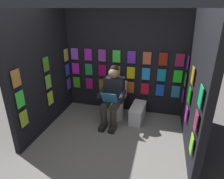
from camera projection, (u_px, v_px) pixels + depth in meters
ground_plane at (96, 170)px, 2.91m from camera, size 30.00×30.00×0.00m
display_wall_back at (124, 63)px, 4.28m from camera, size 2.70×0.14×2.22m
display_wall_left at (197, 85)px, 3.05m from camera, size 0.14×1.96×2.22m
display_wall_right at (43, 72)px, 3.67m from camera, size 0.14×1.96×2.22m
toilet at (115, 103)px, 4.23m from camera, size 0.41×0.56×0.77m
person_reading at (112, 95)px, 3.92m from camera, size 0.54×0.69×1.19m
comic_longbox_near at (137, 113)px, 4.13m from camera, size 0.31×0.64×0.35m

